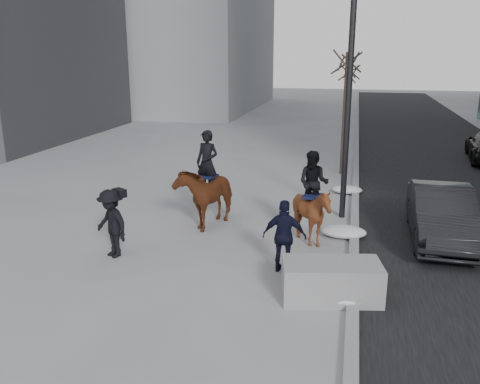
% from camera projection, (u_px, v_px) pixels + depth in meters
% --- Properties ---
extents(ground, '(120.00, 120.00, 0.00)m').
position_uv_depth(ground, '(229.00, 263.00, 12.55)').
color(ground, gray).
rests_on(ground, ground).
extents(road, '(8.00, 90.00, 0.01)m').
position_uv_depth(road, '(457.00, 181.00, 20.45)').
color(road, black).
rests_on(road, ground).
extents(curb, '(0.25, 90.00, 0.12)m').
position_uv_depth(curb, '(356.00, 174.00, 21.29)').
color(curb, gray).
rests_on(curb, ground).
extents(planter, '(2.20, 1.39, 0.82)m').
position_uv_depth(planter, '(331.00, 281.00, 10.65)').
color(planter, gray).
rests_on(planter, ground).
extents(car_near, '(1.65, 4.52, 1.48)m').
position_uv_depth(car_near, '(442.00, 214.00, 13.90)').
color(car_near, black).
rests_on(car_near, ground).
extents(tree_near, '(1.20, 1.20, 5.57)m').
position_uv_depth(tree_near, '(345.00, 108.00, 20.89)').
color(tree_near, '#35261F').
rests_on(tree_near, ground).
extents(tree_far, '(1.20, 1.20, 4.67)m').
position_uv_depth(tree_far, '(348.00, 100.00, 29.15)').
color(tree_far, '#3D2F24').
rests_on(tree_far, ground).
extents(mounted_left, '(1.54, 2.37, 2.82)m').
position_uv_depth(mounted_left, '(206.00, 190.00, 15.13)').
color(mounted_left, '#522610').
rests_on(mounted_left, ground).
extents(mounted_right, '(1.55, 1.69, 2.53)m').
position_uv_depth(mounted_right, '(312.00, 208.00, 13.58)').
color(mounted_right, '#4D240F').
rests_on(mounted_right, ground).
extents(feeder, '(1.03, 0.86, 1.75)m').
position_uv_depth(feeder, '(285.00, 236.00, 11.87)').
color(feeder, black).
rests_on(feeder, ground).
extents(camera_crew, '(1.31, 1.14, 1.75)m').
position_uv_depth(camera_crew, '(111.00, 223.00, 12.74)').
color(camera_crew, black).
rests_on(camera_crew, ground).
extents(lamppost, '(0.25, 1.14, 9.09)m').
position_uv_depth(lamppost, '(351.00, 53.00, 14.74)').
color(lamppost, black).
rests_on(lamppost, ground).
extents(snow_piles, '(1.31, 9.28, 0.33)m').
position_uv_depth(snow_piles, '(343.00, 238.00, 13.80)').
color(snow_piles, silver).
rests_on(snow_piles, ground).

